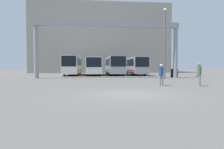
% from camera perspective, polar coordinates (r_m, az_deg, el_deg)
% --- Properties ---
extents(ground_plane, '(200.00, 200.00, 0.00)m').
position_cam_1_polar(ground_plane, '(11.06, 5.03, -5.59)').
color(ground_plane, '#514F4C').
extents(building_backdrop, '(34.89, 12.00, 17.27)m').
position_cam_1_polar(building_backdrop, '(54.79, -3.30, 9.72)').
color(building_backdrop, gray).
rests_on(building_backdrop, ground).
extents(overhead_gantry, '(19.28, 0.80, 7.49)m').
position_cam_1_polar(overhead_gantry, '(27.12, -1.13, 11.72)').
color(overhead_gantry, gray).
rests_on(overhead_gantry, ground).
extents(bus_slot_0, '(2.47, 12.15, 3.29)m').
position_cam_1_polar(bus_slot_0, '(36.92, -11.12, 2.80)').
color(bus_slot_0, silver).
rests_on(bus_slot_0, ground).
extents(bus_slot_1, '(2.58, 11.98, 3.06)m').
position_cam_1_polar(bus_slot_1, '(36.65, -5.23, 2.63)').
color(bus_slot_1, silver).
rests_on(bus_slot_1, ground).
extents(bus_slot_2, '(2.62, 12.36, 3.25)m').
position_cam_1_polar(bus_slot_2, '(37.05, 0.63, 2.81)').
color(bus_slot_2, '#999EA5').
rests_on(bus_slot_2, ground).
extents(bus_slot_3, '(2.44, 10.62, 3.13)m').
position_cam_1_polar(bus_slot_3, '(36.78, 6.64, 2.69)').
color(bus_slot_3, '#999EA5').
rests_on(bus_slot_3, ground).
extents(pedestrian_far_center, '(0.37, 0.37, 1.78)m').
position_cam_1_polar(pedestrian_far_center, '(16.93, 23.58, 0.16)').
color(pedestrian_far_center, gray).
rests_on(pedestrian_far_center, ground).
extents(pedestrian_near_center, '(0.36, 0.36, 1.71)m').
position_cam_1_polar(pedestrian_near_center, '(16.30, 13.86, 0.08)').
color(pedestrian_near_center, gray).
rests_on(pedestrian_near_center, ground).
extents(tire_stack, '(1.04, 1.04, 1.20)m').
position_cam_1_polar(tire_stack, '(29.36, 17.38, 0.37)').
color(tire_stack, black).
rests_on(tire_stack, ground).
extents(lamp_post, '(0.36, 0.36, 8.45)m').
position_cam_1_polar(lamp_post, '(24.97, 14.86, 9.26)').
color(lamp_post, '#595B60').
rests_on(lamp_post, ground).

